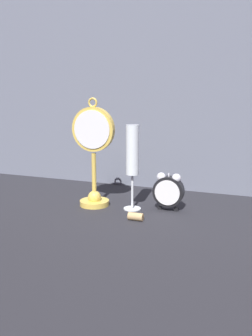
{
  "coord_description": "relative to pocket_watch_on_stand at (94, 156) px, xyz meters",
  "views": [
    {
      "loc": [
        0.4,
        -0.98,
        0.35
      ],
      "look_at": [
        0.0,
        0.08,
        0.12
      ],
      "focal_mm": 40.0,
      "sensor_mm": 36.0,
      "label": 1
    }
  ],
  "objects": [
    {
      "name": "fabric_backdrop_drape",
      "position": [
        0.09,
        0.28,
        0.2
      ],
      "size": [
        1.77,
        0.01,
        0.72
      ],
      "primitive_type": "cube",
      "color": "slate",
      "rests_on": "ground_plane"
    },
    {
      "name": "wine_cork",
      "position": [
        0.17,
        -0.09,
        -0.15
      ],
      "size": [
        0.04,
        0.02,
        0.02
      ],
      "primitive_type": "cylinder",
      "rotation": [
        0.0,
        1.57,
        0.0
      ],
      "color": "tan",
      "rests_on": "ground_plane"
    },
    {
      "name": "ground_plane",
      "position": [
        0.09,
        -0.04,
        -0.16
      ],
      "size": [
        4.0,
        4.0,
        0.0
      ],
      "primitive_type": "plane",
      "color": "#232328"
    },
    {
      "name": "pocket_watch_on_stand",
      "position": [
        0.0,
        0.0,
        0.0
      ],
      "size": [
        0.14,
        0.09,
        0.33
      ],
      "color": "gold",
      "rests_on": "ground_plane"
    },
    {
      "name": "champagne_flute",
      "position": [
        0.12,
        0.0,
        0.01
      ],
      "size": [
        0.05,
        0.05,
        0.26
      ],
      "color": "silver",
      "rests_on": "ground_plane"
    },
    {
      "name": "alarm_clock_twin_bell",
      "position": [
        0.23,
        0.03,
        -0.1
      ],
      "size": [
        0.09,
        0.03,
        0.11
      ],
      "color": "black",
      "rests_on": "ground_plane"
    }
  ]
}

